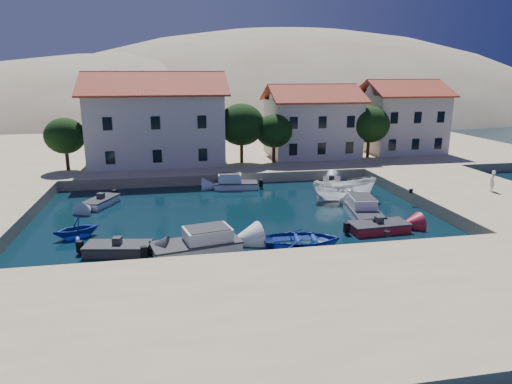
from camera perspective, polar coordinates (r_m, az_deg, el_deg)
ground at (r=26.06m, az=0.50°, el=-9.34°), size 400.00×400.00×0.00m
quay_south at (r=20.61m, az=3.86°, el=-14.72°), size 52.00×12.00×1.00m
quay_east at (r=42.98m, az=25.50°, el=-0.39°), size 11.00×20.00×1.00m
quay_north at (r=62.53m, az=-4.50°, el=5.32°), size 80.00×36.00×1.00m
hills at (r=152.96m, az=-0.95°, el=1.81°), size 254.00×176.00×99.00m
building_left at (r=51.58m, az=-12.34°, el=9.14°), size 14.70×9.45×9.70m
building_mid at (r=55.20m, az=6.96°, el=8.96°), size 10.50×8.40×8.30m
building_right at (r=60.78m, az=17.67°, el=9.14°), size 9.45×8.40×8.80m
trees at (r=50.00m, az=-0.10°, el=8.04°), size 37.30×5.30×6.45m
bollards at (r=29.76m, az=4.36°, el=-3.90°), size 29.36×9.56×0.30m
motorboat_grey_sw at (r=28.99m, az=-16.88°, el=-6.83°), size 4.14×2.40×1.25m
cabin_cruiser_south at (r=28.28m, az=-7.49°, el=-6.45°), size 5.74×3.37×1.60m
rowboat_south at (r=29.31m, az=5.81°, el=-6.62°), size 5.34×4.11×1.02m
motorboat_red_se at (r=32.66m, az=15.08°, el=-4.26°), size 4.17×2.05×1.25m
cabin_cruiser_east at (r=35.52m, az=13.35°, el=-2.31°), size 2.84×5.39×1.60m
boat_east at (r=39.77m, az=10.91°, el=-1.07°), size 5.66×2.51×2.13m
motorboat_white_ne at (r=44.61m, az=9.42°, el=1.10°), size 2.78×3.86×1.25m
rowboat_west at (r=32.73m, az=-21.44°, el=-5.30°), size 3.70×3.49×1.54m
motorboat_white_west at (r=39.71m, az=-18.78°, el=-1.18°), size 2.89×3.85×1.25m
cabin_cruiser_north at (r=43.12m, az=-2.56°, el=1.07°), size 4.28×2.23×1.60m
pedestrian at (r=42.83m, az=27.42°, el=1.26°), size 0.77×0.73×1.78m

